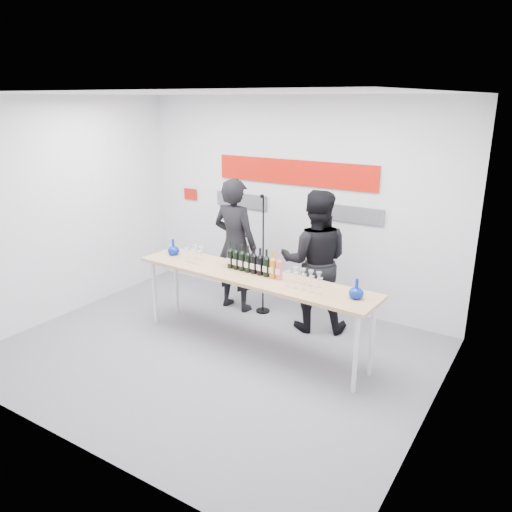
% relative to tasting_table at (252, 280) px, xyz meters
% --- Properties ---
extents(ground, '(5.00, 5.00, 0.00)m').
position_rel_tasting_table_xyz_m(ground, '(-0.29, -0.40, -0.87)').
color(ground, slate).
rests_on(ground, ground).
extents(back_wall, '(5.00, 0.04, 3.00)m').
position_rel_tasting_table_xyz_m(back_wall, '(-0.29, 1.60, 0.63)').
color(back_wall, silver).
rests_on(back_wall, ground).
extents(signage, '(3.38, 0.02, 0.79)m').
position_rel_tasting_table_xyz_m(signage, '(-0.35, 1.57, 0.93)').
color(signage, red).
rests_on(signage, back_wall).
extents(tasting_table, '(3.18, 0.80, 0.94)m').
position_rel_tasting_table_xyz_m(tasting_table, '(0.00, 0.00, 0.00)').
color(tasting_table, tan).
rests_on(tasting_table, ground).
extents(wine_bottles, '(0.80, 0.12, 0.33)m').
position_rel_tasting_table_xyz_m(wine_bottles, '(0.00, 0.05, 0.24)').
color(wine_bottles, black).
rests_on(wine_bottles, tasting_table).
extents(decanter_left, '(0.16, 0.16, 0.21)m').
position_rel_tasting_table_xyz_m(decanter_left, '(-1.32, 0.12, 0.18)').
color(decanter_left, '#072290').
rests_on(decanter_left, tasting_table).
extents(decanter_right, '(0.16, 0.16, 0.21)m').
position_rel_tasting_table_xyz_m(decanter_right, '(1.32, -0.03, 0.18)').
color(decanter_right, '#072290').
rests_on(decanter_right, tasting_table).
extents(glasses_left, '(0.26, 0.23, 0.18)m').
position_rel_tasting_table_xyz_m(glasses_left, '(-0.88, 0.03, 0.16)').
color(glasses_left, silver).
rests_on(glasses_left, tasting_table).
extents(glasses_right, '(0.46, 0.25, 0.18)m').
position_rel_tasting_table_xyz_m(glasses_right, '(0.73, -0.05, 0.16)').
color(glasses_right, silver).
rests_on(glasses_right, tasting_table).
extents(presenter_left, '(0.72, 0.49, 1.91)m').
position_rel_tasting_table_xyz_m(presenter_left, '(-0.85, 0.89, 0.08)').
color(presenter_left, black).
rests_on(presenter_left, ground).
extents(presenter_right, '(1.12, 1.02, 1.87)m').
position_rel_tasting_table_xyz_m(presenter_right, '(0.41, 0.88, 0.06)').
color(presenter_right, black).
rests_on(presenter_right, ground).
extents(mic_stand, '(0.20, 0.20, 1.72)m').
position_rel_tasting_table_xyz_m(mic_stand, '(-0.43, 0.97, -0.35)').
color(mic_stand, black).
rests_on(mic_stand, ground).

